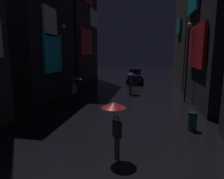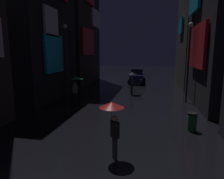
# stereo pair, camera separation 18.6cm
# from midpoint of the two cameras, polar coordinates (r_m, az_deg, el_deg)

# --- Properties ---
(building_left_mid) EXTENTS (4.25, 7.90, 12.51)m
(building_left_mid) POSITION_cam_midpoint_polar(r_m,az_deg,el_deg) (18.70, -20.82, 17.03)
(building_left_mid) COLOR black
(building_left_mid) RESTS_ON ground
(building_left_far) EXTENTS (4.25, 8.53, 18.97)m
(building_left_far) POSITION_cam_midpoint_polar(r_m,az_deg,el_deg) (27.53, -10.25, 21.92)
(building_left_far) COLOR #2D2826
(building_left_far) RESTS_ON ground
(pedestrian_near_crossing_red) EXTENTS (0.90, 0.90, 2.12)m
(pedestrian_near_crossing_red) POSITION_cam_midpoint_polar(r_m,az_deg,el_deg) (7.19, 0.94, -7.20)
(pedestrian_near_crossing_red) COLOR #2D2D38
(pedestrian_near_crossing_red) RESTS_ON ground
(pedestrian_midstreet_centre_green) EXTENTS (0.90, 0.90, 2.12)m
(pedestrian_midstreet_centre_green) POSITION_cam_midpoint_polar(r_m,az_deg,el_deg) (15.42, -9.85, 2.02)
(pedestrian_midstreet_centre_green) COLOR black
(pedestrian_midstreet_centre_green) RESTS_ON ground
(pedestrian_far_right_black) EXTENTS (0.90, 0.90, 2.12)m
(pedestrian_far_right_black) POSITION_cam_midpoint_polar(r_m,az_deg,el_deg) (18.89, 6.07, 3.59)
(pedestrian_far_right_black) COLOR #38332D
(pedestrian_far_right_black) RESTS_ON ground
(car_distant) EXTENTS (2.34, 4.19, 1.92)m
(car_distant) POSITION_cam_midpoint_polar(r_m,az_deg,el_deg) (26.29, 7.36, 3.79)
(car_distant) COLOR navy
(car_distant) RESTS_ON ground
(streetlamp_right_far) EXTENTS (0.36, 0.36, 6.13)m
(streetlamp_right_far) POSITION_cam_midpoint_polar(r_m,az_deg,el_deg) (16.66, 21.40, 9.37)
(streetlamp_right_far) COLOR #2D2D33
(streetlamp_right_far) RESTS_ON ground
(streetlamp_left_far) EXTENTS (0.36, 0.36, 6.26)m
(streetlamp_left_far) POSITION_cam_midpoint_polar(r_m,az_deg,el_deg) (17.75, -12.70, 10.05)
(streetlamp_left_far) COLOR #2D2D33
(streetlamp_left_far) RESTS_ON ground
(trash_bin) EXTENTS (0.46, 0.46, 0.93)m
(trash_bin) POSITION_cam_midpoint_polar(r_m,az_deg,el_deg) (10.89, 22.37, -8.53)
(trash_bin) COLOR #265933
(trash_bin) RESTS_ON ground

